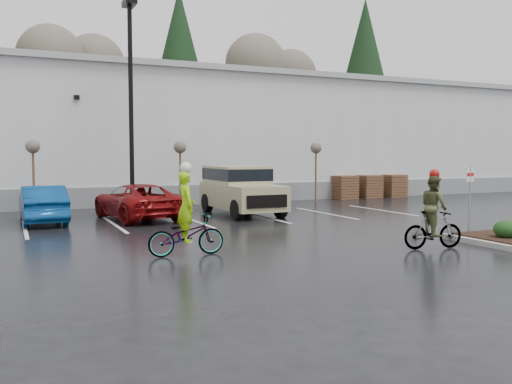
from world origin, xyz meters
name	(u,v)px	position (x,y,z in m)	size (l,w,h in m)	color
ground	(370,248)	(0.00, 0.00, 0.00)	(120.00, 120.00, 0.00)	black
warehouse	(162,137)	(0.00, 21.99, 3.65)	(60.50, 15.50, 7.20)	silver
wooded_ridge	(105,150)	(0.00, 45.00, 3.00)	(80.00, 25.00, 6.00)	#223616
lamppost	(131,83)	(-4.00, 12.00, 5.69)	(0.50, 1.00, 9.22)	black
sapling_west	(33,150)	(-8.00, 13.00, 2.73)	(0.60, 0.60, 3.20)	#4E321F
sapling_mid	(180,151)	(-1.50, 13.00, 2.73)	(0.60, 0.60, 3.20)	#4E321F
sapling_east	(316,151)	(6.00, 13.00, 2.73)	(0.60, 0.60, 3.20)	#4E321F
pallet_stack_a	(344,187)	(8.50, 14.00, 0.68)	(1.20, 1.20, 1.35)	#4E321F
pallet_stack_b	(369,187)	(10.20, 14.00, 0.68)	(1.20, 1.20, 1.35)	#4E321F
pallet_stack_c	(394,186)	(12.00, 14.00, 0.68)	(1.20, 1.20, 1.35)	#4E321F
shrub_a	(506,229)	(4.00, -1.00, 0.41)	(0.70, 0.70, 0.52)	#133714
fire_lane_sign	(470,192)	(3.80, 0.20, 1.41)	(0.30, 0.05, 2.20)	gray
car_blue	(43,204)	(-7.84, 9.53, 0.70)	(1.49, 4.28, 1.41)	navy
car_red	(137,201)	(-4.37, 9.33, 0.70)	(2.32, 5.03, 1.40)	maroon
suv_tan	(242,190)	(0.06, 9.17, 1.03)	(2.20, 5.10, 2.06)	tan
cyclist_hivis	(186,227)	(-4.90, 1.05, 0.73)	(1.97, 0.74, 2.37)	#3F3F44
cyclist_olive	(433,220)	(1.47, -0.80, 0.80)	(1.73, 0.86, 2.17)	#3F3F44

